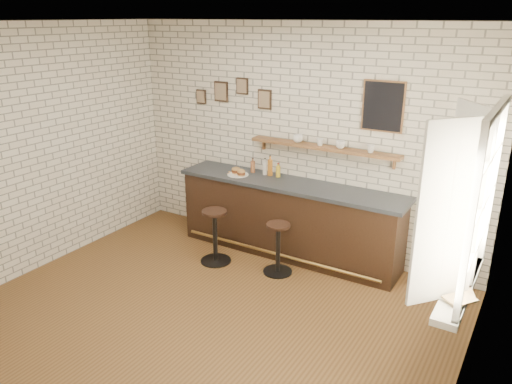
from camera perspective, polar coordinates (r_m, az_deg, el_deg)
ground at (r=5.62m, az=-5.08°, el=-13.48°), size 5.00×5.00×0.00m
bar_counter at (r=6.64m, az=3.76°, el=-3.04°), size 3.10×0.65×1.01m
sandwich_plate at (r=6.76m, az=-2.07°, el=2.00°), size 0.28×0.28×0.01m
ciabatta_sandwich at (r=6.74m, az=-2.00°, el=2.37°), size 0.27×0.20×0.08m
potato_chips at (r=6.76m, az=-2.24°, el=2.08°), size 0.25×0.18×0.00m
bitters_bottle_brown at (r=6.85m, az=-0.37°, el=2.93°), size 0.06×0.06×0.21m
bitters_bottle_white at (r=6.75m, az=1.04°, el=2.77°), size 0.06×0.06×0.23m
bitters_bottle_amber at (r=6.71m, az=1.62°, el=2.84°), size 0.07×0.07×0.28m
condiment_bottle_yellow at (r=6.66m, az=2.54°, el=2.40°), size 0.06×0.06×0.19m
bar_stool_left at (r=6.47m, az=-4.71°, el=-4.87°), size 0.40×0.40×0.72m
bar_stool_right at (r=6.20m, az=2.53°, el=-6.26°), size 0.38×0.38×0.66m
wall_shelf at (r=6.36m, az=7.65°, el=5.05°), size 2.00×0.18×0.18m
shelf_cup_a at (r=6.49m, az=4.81°, el=6.10°), size 0.18×0.18×0.10m
shelf_cup_b at (r=6.36m, az=7.33°, el=5.67°), size 0.12×0.12×0.09m
shelf_cup_c at (r=6.26m, az=9.63°, el=5.36°), size 0.14×0.14×0.10m
shelf_cup_d at (r=6.13m, az=12.98°, el=4.83°), size 0.11×0.11×0.09m
back_wall_decor at (r=6.39m, az=6.72°, el=10.35°), size 2.96×0.02×0.56m
window_sill at (r=4.62m, az=22.29°, el=-9.88°), size 0.20×1.35×0.06m
casement_window at (r=4.32m, az=23.01°, el=-1.03°), size 0.40×1.30×1.56m
book_lower at (r=4.39m, az=21.55°, el=-10.75°), size 0.23×0.27×0.02m
book_upper at (r=4.35m, az=21.49°, el=-10.77°), size 0.27×0.28×0.02m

